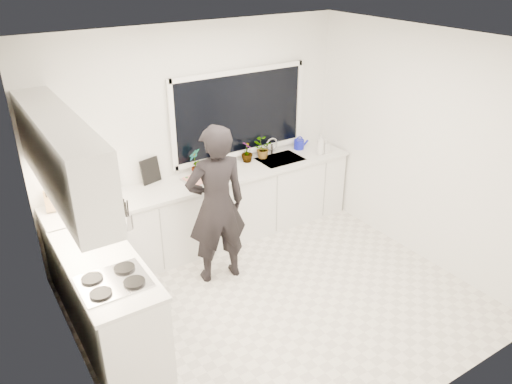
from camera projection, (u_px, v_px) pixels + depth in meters
floor at (277, 301)px, 5.39m from camera, size 4.00×3.50×0.02m
wall_back at (197, 136)px, 6.12m from camera, size 4.00×0.02×2.70m
wall_left at (65, 251)px, 3.81m from camera, size 0.02×3.50×2.70m
wall_right at (421, 147)px, 5.77m from camera, size 0.02×3.50×2.70m
ceiling at (283, 43)px, 4.19m from camera, size 4.00×3.50×0.02m
window at (240, 113)px, 6.30m from camera, size 1.80×0.02×1.00m
base_cabinets_back at (212, 211)px, 6.29m from camera, size 3.92×0.58×0.88m
base_cabinets_left at (110, 305)px, 4.65m from camera, size 0.58×1.60×0.88m
countertop_back at (210, 179)px, 6.08m from camera, size 3.94×0.62×0.04m
countertop_left at (103, 264)px, 4.44m from camera, size 0.62×1.60×0.04m
upper_cabinets at (61, 155)px, 4.23m from camera, size 0.34×2.10×0.70m
sink at (280, 162)px, 6.61m from camera, size 0.58×0.42×0.14m
faucet at (272, 147)px, 6.69m from camera, size 0.03×0.03×0.22m
stovetop at (113, 281)px, 4.15m from camera, size 0.56×0.48×0.03m
person at (216, 205)px, 5.40m from camera, size 0.73×0.54×1.84m
pizza_tray at (202, 179)px, 5.99m from camera, size 0.47×0.38×0.03m
pizza at (202, 178)px, 5.98m from camera, size 0.43×0.34×0.01m
watering_can at (299, 144)px, 6.89m from camera, size 0.18×0.18×0.13m
paper_towel_roll at (68, 197)px, 5.29m from camera, size 0.13×0.13×0.26m
knife_block at (51, 201)px, 5.25m from camera, size 0.14×0.12×0.22m
utensil_crock at (126, 221)px, 4.93m from camera, size 0.13×0.13×0.16m
picture_frame_large at (106, 182)px, 5.62m from camera, size 0.22×0.02×0.28m
picture_frame_small at (150, 171)px, 5.87m from camera, size 0.25×0.08×0.30m
herb_plants at (237, 154)px, 6.36m from camera, size 1.22×0.32×0.33m
soap_bottles at (322, 145)px, 6.70m from camera, size 0.20×0.12×0.28m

